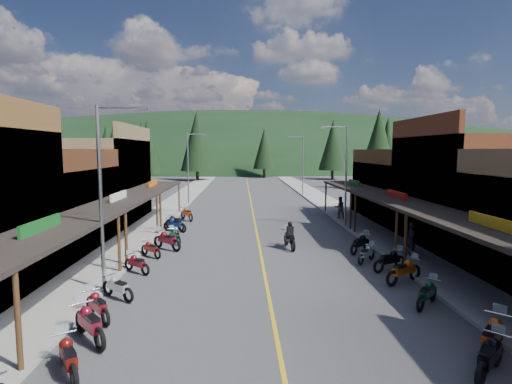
{
  "coord_description": "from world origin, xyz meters",
  "views": [
    {
      "loc": [
        -1.14,
        -22.99,
        6.14
      ],
      "look_at": [
        -0.03,
        6.81,
        3.0
      ],
      "focal_mm": 28.0,
      "sensor_mm": 36.0,
      "label": 1
    }
  ],
  "objects": [
    {
      "name": "pine_4",
      "position": [
        18.0,
        60.0,
        7.24
      ],
      "size": [
        5.88,
        5.88,
        12.5
      ],
      "color": "black",
      "rests_on": "ground"
    },
    {
      "name": "pine_11",
      "position": [
        20.0,
        38.0,
        7.19
      ],
      "size": [
        5.82,
        5.82,
        12.4
      ],
      "color": "black",
      "rests_on": "ground"
    },
    {
      "name": "pine_3",
      "position": [
        4.0,
        66.0,
        6.48
      ],
      "size": [
        5.04,
        5.04,
        11.0
      ],
      "color": "black",
      "rests_on": "ground"
    },
    {
      "name": "bike_west_2",
      "position": [
        -5.86,
        -12.53,
        0.6
      ],
      "size": [
        1.73,
        2.14,
        1.2
      ],
      "primitive_type": null,
      "rotation": [
        0.0,
        0.0,
        0.58
      ],
      "color": "maroon",
      "rests_on": "ground"
    },
    {
      "name": "pine_8",
      "position": [
        -22.0,
        40.0,
        5.98
      ],
      "size": [
        4.48,
        4.48,
        10.0
      ],
      "color": "black",
      "rests_on": "ground"
    },
    {
      "name": "streetlight_3",
      "position": [
        6.95,
        30.0,
        4.46
      ],
      "size": [
        2.16,
        0.18,
        8.0
      ],
      "color": "gray",
      "rests_on": "ground"
    },
    {
      "name": "pine_7",
      "position": [
        -32.0,
        76.0,
        7.24
      ],
      "size": [
        5.88,
        5.88,
        12.5
      ],
      "color": "black",
      "rests_on": "ground"
    },
    {
      "name": "ridge_hill",
      "position": [
        0.0,
        135.0,
        0.0
      ],
      "size": [
        310.0,
        140.0,
        60.0
      ],
      "primitive_type": "ellipsoid",
      "color": "black",
      "rests_on": "ground"
    },
    {
      "name": "shop_west_2",
      "position": [
        -13.75,
        1.7,
        2.53
      ],
      "size": [
        10.9,
        9.0,
        6.2
      ],
      "color": "#3F2111",
      "rests_on": "ground"
    },
    {
      "name": "bike_west_6",
      "position": [
        -6.38,
        -3.34,
        0.54
      ],
      "size": [
        1.86,
        1.69,
        1.08
      ],
      "primitive_type": null,
      "rotation": [
        0.0,
        0.0,
        0.88
      ],
      "color": "maroon",
      "rests_on": "ground"
    },
    {
      "name": "pine_5",
      "position": [
        34.0,
        72.0,
        7.99
      ],
      "size": [
        6.72,
        6.72,
        14.0
      ],
      "color": "black",
      "rests_on": "ground"
    },
    {
      "name": "pine_10",
      "position": [
        -18.0,
        50.0,
        6.78
      ],
      "size": [
        5.38,
        5.38,
        11.6
      ],
      "color": "black",
      "rests_on": "ground"
    },
    {
      "name": "streetlight_1",
      "position": [
        -6.95,
        22.0,
        4.46
      ],
      "size": [
        2.16,
        0.18,
        8.0
      ],
      "color": "gray",
      "rests_on": "ground"
    },
    {
      "name": "pedestrian_east_a",
      "position": [
        8.52,
        -1.04,
        1.11
      ],
      "size": [
        0.5,
        0.73,
        1.92
      ],
      "primitive_type": "imported",
      "rotation": [
        0.0,
        0.0,
        -1.51
      ],
      "color": "black",
      "rests_on": "sidewalk_east"
    },
    {
      "name": "rider_on_bike",
      "position": [
        1.87,
        1.37,
        0.71
      ],
      "size": [
        1.1,
        2.41,
        1.77
      ],
      "rotation": [
        0.0,
        0.0,
        0.14
      ],
      "color": "black",
      "rests_on": "ground"
    },
    {
      "name": "bike_east_6",
      "position": [
        6.39,
        -3.46,
        0.61
      ],
      "size": [
        2.23,
        1.61,
        1.22
      ],
      "primitive_type": null,
      "rotation": [
        0.0,
        0.0,
        -1.1
      ],
      "color": "black",
      "rests_on": "ground"
    },
    {
      "name": "streetlight_0",
      "position": [
        -6.95,
        -6.0,
        4.46
      ],
      "size": [
        2.16,
        0.18,
        8.0
      ],
      "color": "gray",
      "rests_on": "ground"
    },
    {
      "name": "pedestrian_east_b",
      "position": [
        7.53,
        11.49,
        1.11
      ],
      "size": [
        0.95,
        0.56,
        1.93
      ],
      "primitive_type": "imported",
      "rotation": [
        0.0,
        0.0,
        3.12
      ],
      "color": "brown",
      "rests_on": "sidewalk_east"
    },
    {
      "name": "pine_2",
      "position": [
        -10.0,
        58.0,
        7.99
      ],
      "size": [
        6.72,
        6.72,
        14.0
      ],
      "color": "black",
      "rests_on": "ground"
    },
    {
      "name": "pine_9",
      "position": [
        24.0,
        45.0,
        6.38
      ],
      "size": [
        4.93,
        4.93,
        10.8
      ],
      "color": "black",
      "rests_on": "ground"
    },
    {
      "name": "sidewalk_west",
      "position": [
        -8.7,
        20.0,
        0.07
      ],
      "size": [
        3.4,
        94.0,
        0.15
      ],
      "primitive_type": "cube",
      "color": "gray",
      "rests_on": "ground"
    },
    {
      "name": "shop_east_2",
      "position": [
        13.78,
        1.7,
        3.52
      ],
      "size": [
        10.9,
        9.0,
        8.2
      ],
      "color": "#562B19",
      "rests_on": "ground"
    },
    {
      "name": "bike_west_4",
      "position": [
        -6.35,
        -8.9,
        0.59
      ],
      "size": [
        1.83,
        2.02,
        1.17
      ],
      "primitive_type": null,
      "rotation": [
        0.0,
        0.0,
        0.69
      ],
      "color": "maroon",
      "rests_on": "ground"
    },
    {
      "name": "bike_east_4",
      "position": [
        6.15,
        -8.1,
        0.58
      ],
      "size": [
        1.89,
        1.94,
        1.16
      ],
      "primitive_type": null,
      "rotation": [
        0.0,
        0.0,
        -0.76
      ],
      "color": "#0B3B22",
      "rests_on": "ground"
    },
    {
      "name": "bike_west_8",
      "position": [
        -5.74,
        1.33,
        0.67
      ],
      "size": [
        2.32,
        2.09,
        1.34
      ],
      "primitive_type": null,
      "rotation": [
        0.0,
        0.0,
        0.89
      ],
      "color": "maroon",
      "rests_on": "ground"
    },
    {
      "name": "bike_west_7",
      "position": [
        -6.36,
        -0.34,
        0.53
      ],
      "size": [
        1.77,
        1.76,
        1.07
      ],
      "primitive_type": null,
      "rotation": [
        0.0,
        0.0,
        0.79
      ],
      "color": "maroon",
      "rests_on": "ground"
    },
    {
      "name": "bike_west_10",
      "position": [
        -6.16,
        6.85,
        0.62
      ],
      "size": [
        2.22,
        1.8,
        1.24
      ],
      "primitive_type": null,
      "rotation": [
        0.0,
        0.0,
        0.99
      ],
      "color": "navy",
      "rests_on": "ground"
    },
    {
      "name": "bike_west_3",
      "position": [
        -6.01,
        -10.57,
        0.67
      ],
      "size": [
        2.1,
        2.3,
        1.34
      ],
      "primitive_type": null,
      "rotation": [
        0.0,
        0.0,
        0.7
      ],
      "color": "maroon",
      "rests_on": "ground"
    },
    {
      "name": "bike_east_8",
      "position": [
        5.99,
        0.2,
        0.63
      ],
      "size": [
        2.06,
        2.09,
        1.26
      ],
      "primitive_type": null,
      "rotation": [
        0.0,
        0.0,
        -0.77
      ],
      "color": "black",
      "rests_on": "ground"
    },
    {
      "name": "sidewalk_east",
      "position": [
        8.7,
        20.0,
        0.07
      ],
      "size": [
        3.4,
        94.0,
        0.15
      ],
      "primitive_type": "cube",
      "color": "gray",
      "rests_on": "ground"
    },
    {
      "name": "pine_0",
      "position": [
        -40.0,
        62.0,
        6.48
      ],
      "size": [
        5.04,
        5.04,
        11.0
      ],
      "color": "black",
      "rests_on": "ground"
    },
    {
      "name": "bike_east_3",
      "position": [
        6.32,
        -11.92,
        0.67
      ],
      "size": [
        2.21,
        2.22,
        1.34
      ],
      "primitive_type": null,
      "rotation": [
        0.0,
        0.0,
        -0.78
      ],
      "color": "#A8400C",
      "rests_on": "ground"
    },
    {
      "name": "bike_west_5",
      "position": [
        -6.26,
        -6.87,
        0.56
      ],
      "size": [
        1.94,
        1.72,
        1.12
      ],
      "primitive_type": null,
      "rotation": [
        0.0,
        0.0,
        0.91
      ],
      "color": "#AAA9AF",
      "rests_on": "ground"
    },
    {
      "name": "shop_east_3",
      "position": [
        13.75,
        11.3,
        2.53
      ],
      "size": [
        10.9,
        10.2,
        6.2
      ],
      "color": "#4C2D16",
      "rests_on": "ground"
    },
    {
      "name": "pine_1",
      "position": [
        -24.0,
        70.0,
        7.24
      ],
      "size": [
        5.88,
        5.88,
        12.5
      ],
      "color": "black",
      "rests_on": "ground"
    },
    {
      "name": "bike_east_2",
      "position": [
        5.58,
        -12.96,
        0.61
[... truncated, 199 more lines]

